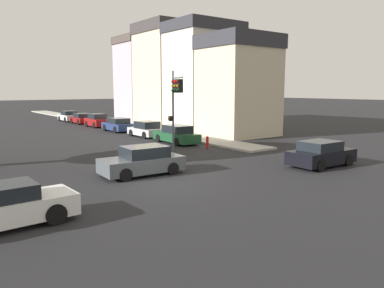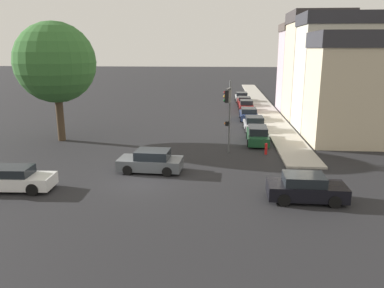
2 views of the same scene
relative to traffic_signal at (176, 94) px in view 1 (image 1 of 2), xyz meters
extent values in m
plane|color=black|center=(-5.41, -6.46, -4.06)|extent=(300.00, 300.00, 0.00)
cube|color=#ADA89E|center=(5.45, 26.81, -3.98)|extent=(2.79, 60.00, 0.15)
cube|color=beige|center=(10.29, 4.64, -0.02)|extent=(6.29, 5.66, 8.08)
cube|color=#2D2D33|center=(10.29, 4.64, 4.68)|extent=(6.54, 5.88, 1.32)
cube|color=beige|center=(10.64, 10.41, 1.04)|extent=(6.98, 5.61, 10.19)
cube|color=#2D2D33|center=(10.64, 10.41, 6.70)|extent=(7.26, 5.83, 1.14)
cube|color=beige|center=(10.21, 16.70, 1.34)|extent=(6.13, 6.54, 10.78)
cube|color=#383333|center=(10.21, 16.70, 7.37)|extent=(6.37, 6.80, 1.28)
cube|color=#B29EA8|center=(10.85, 22.72, 1.02)|extent=(7.41, 5.29, 10.16)
cube|color=#473D38|center=(10.85, 22.72, 6.58)|extent=(7.70, 5.51, 0.96)
cylinder|color=#515456|center=(0.15, 0.56, -1.23)|extent=(0.14, 0.14, 5.66)
cylinder|color=#515456|center=(-0.01, -0.25, 1.10)|extent=(0.41, 1.65, 0.10)
cube|color=black|center=(0.07, 0.15, 0.55)|extent=(0.35, 0.35, 0.90)
sphere|color=#590F0F|center=(-0.11, 0.19, 0.85)|extent=(0.20, 0.20, 0.20)
sphere|color=#99660F|center=(-0.11, 0.19, 0.55)|extent=(0.20, 0.20, 0.20)
sphere|color=#0F511E|center=(-0.11, 0.19, 0.25)|extent=(0.20, 0.20, 0.20)
cube|color=black|center=(-0.01, -0.25, 0.55)|extent=(0.35, 0.35, 0.90)
sphere|color=red|center=(-0.19, -0.22, 0.85)|extent=(0.20, 0.20, 0.20)
sphere|color=#99660F|center=(-0.19, -0.22, 0.55)|extent=(0.20, 0.20, 0.20)
sphere|color=#0F511E|center=(-0.19, -0.22, 0.25)|extent=(0.20, 0.20, 0.20)
cube|color=black|center=(-0.08, -0.66, 0.55)|extent=(0.35, 0.35, 0.90)
sphere|color=#590F0F|center=(-0.27, -0.62, 0.85)|extent=(0.20, 0.20, 0.20)
sphere|color=#99660F|center=(-0.27, -0.62, 0.55)|extent=(0.20, 0.20, 0.20)
sphere|color=#0F511E|center=(-0.27, -0.62, 0.25)|extent=(0.20, 0.20, 0.20)
cube|color=black|center=(-0.02, 0.59, -1.70)|extent=(0.28, 0.39, 0.35)
sphere|color=orange|center=(-0.16, 0.62, -1.70)|extent=(0.18, 0.18, 0.18)
cube|color=black|center=(4.18, -8.74, -3.49)|extent=(4.20, 1.98, 0.76)
cube|color=black|center=(4.02, -8.73, -2.85)|extent=(2.20, 1.71, 0.52)
cylinder|color=black|center=(5.49, -7.88, -3.72)|extent=(0.67, 0.23, 0.66)
cylinder|color=black|center=(5.45, -9.65, -3.72)|extent=(0.67, 0.23, 0.66)
cylinder|color=black|center=(2.91, -7.82, -3.72)|extent=(0.67, 0.23, 0.66)
cylinder|color=black|center=(2.87, -9.60, -3.72)|extent=(0.67, 0.23, 0.66)
cube|color=silver|center=(-12.38, -8.50, -3.50)|extent=(4.47, 1.91, 0.72)
cylinder|color=black|center=(-11.06, -7.64, -3.70)|extent=(0.71, 0.25, 0.70)
cylinder|color=black|center=(-10.99, -9.25, -3.70)|extent=(0.71, 0.25, 0.70)
cube|color=#4C5156|center=(-5.18, -4.49, -3.51)|extent=(4.32, 2.15, 0.73)
cube|color=black|center=(-5.01, -4.50, -2.86)|extent=(2.28, 1.81, 0.57)
cylinder|color=black|center=(-6.53, -5.33, -3.73)|extent=(0.66, 0.25, 0.65)
cylinder|color=black|center=(-6.44, -3.51, -3.73)|extent=(0.66, 0.25, 0.65)
cylinder|color=black|center=(-3.91, -5.46, -3.73)|extent=(0.66, 0.25, 0.65)
cylinder|color=black|center=(-3.82, -3.65, -3.73)|extent=(0.66, 0.25, 0.65)
cube|color=#194728|center=(2.71, 3.99, -3.53)|extent=(1.91, 4.79, 0.70)
cube|color=black|center=(2.70, 3.80, -2.87)|extent=(1.62, 2.51, 0.61)
cylinder|color=black|center=(1.94, 5.49, -3.74)|extent=(0.24, 0.64, 0.63)
cylinder|color=black|center=(3.57, 5.43, -3.74)|extent=(0.24, 0.64, 0.63)
cylinder|color=black|center=(1.84, 2.55, -3.74)|extent=(0.24, 0.64, 0.63)
cylinder|color=black|center=(3.48, 2.50, -3.74)|extent=(0.24, 0.64, 0.63)
cube|color=#B7B7BC|center=(2.83, 9.13, -3.56)|extent=(2.02, 3.96, 0.63)
cube|color=black|center=(2.84, 8.97, -2.93)|extent=(1.73, 2.08, 0.64)
cylinder|color=black|center=(1.90, 10.31, -3.74)|extent=(0.24, 0.65, 0.64)
cylinder|color=black|center=(3.69, 10.36, -3.74)|extent=(0.24, 0.65, 0.64)
cylinder|color=black|center=(1.97, 7.89, -3.74)|extent=(0.24, 0.65, 0.64)
cylinder|color=black|center=(3.76, 7.94, -3.74)|extent=(0.24, 0.65, 0.64)
cube|color=navy|center=(2.66, 14.84, -3.53)|extent=(1.92, 4.28, 0.69)
cube|color=black|center=(2.66, 14.67, -2.91)|extent=(1.68, 2.23, 0.54)
cylinder|color=black|center=(1.77, 16.17, -3.72)|extent=(0.22, 0.68, 0.68)
cylinder|color=black|center=(3.57, 16.16, -3.72)|extent=(0.22, 0.68, 0.68)
cylinder|color=black|center=(1.76, 13.52, -3.72)|extent=(0.22, 0.68, 0.68)
cylinder|color=black|center=(3.56, 13.51, -3.72)|extent=(0.22, 0.68, 0.68)
cube|color=maroon|center=(2.75, 20.60, -3.47)|extent=(1.79, 3.86, 0.80)
cube|color=black|center=(2.75, 20.45, -2.79)|extent=(1.57, 2.01, 0.57)
cylinder|color=black|center=(1.92, 21.80, -3.72)|extent=(0.22, 0.68, 0.68)
cylinder|color=black|center=(3.58, 21.79, -3.72)|extent=(0.22, 0.68, 0.68)
cylinder|color=black|center=(1.91, 19.41, -3.72)|extent=(0.22, 0.68, 0.68)
cylinder|color=black|center=(3.57, 19.40, -3.72)|extent=(0.22, 0.68, 0.68)
cube|color=maroon|center=(2.81, 25.79, -3.55)|extent=(1.88, 3.93, 0.61)
cube|color=black|center=(2.81, 25.63, -2.99)|extent=(1.65, 2.04, 0.52)
cylinder|color=black|center=(1.93, 27.00, -3.70)|extent=(0.22, 0.71, 0.71)
cylinder|color=black|center=(3.69, 27.00, -3.70)|extent=(0.22, 0.71, 0.71)
cylinder|color=black|center=(1.92, 24.57, -3.70)|extent=(0.22, 0.71, 0.71)
cylinder|color=black|center=(3.69, 24.57, -3.70)|extent=(0.22, 0.71, 0.71)
cube|color=silver|center=(2.64, 30.32, -3.51)|extent=(1.89, 3.88, 0.70)
cube|color=black|center=(2.64, 30.17, -2.88)|extent=(1.65, 2.02, 0.55)
cylinder|color=black|center=(1.76, 31.51, -3.70)|extent=(0.23, 0.71, 0.71)
cylinder|color=black|center=(3.50, 31.53, -3.70)|extent=(0.23, 0.71, 0.71)
cylinder|color=black|center=(1.79, 29.12, -3.70)|extent=(0.23, 0.71, 0.71)
cylinder|color=black|center=(3.53, 29.14, -3.70)|extent=(0.23, 0.71, 0.71)
cylinder|color=red|center=(3.04, 0.29, -3.68)|extent=(0.20, 0.20, 0.75)
sphere|color=red|center=(3.04, 0.29, -3.25)|extent=(0.22, 0.22, 0.22)
camera|label=1|loc=(-14.39, -21.31, 0.33)|focal=35.00mm
camera|label=2|loc=(-0.53, -28.17, 3.98)|focal=35.00mm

